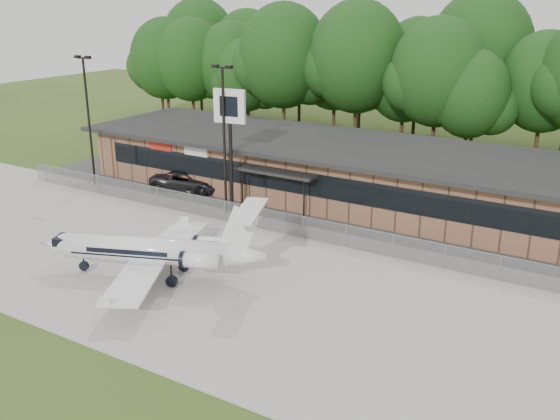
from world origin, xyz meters
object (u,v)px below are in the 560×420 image
Objects in this scene: terminal at (338,169)px; business_jet at (156,252)px; suv at (188,181)px; pole_sign at (230,120)px.

terminal is 3.24× the size of business_jet.
terminal is 6.97× the size of suv.
terminal is at bearing 63.14° from business_jet.
suv is 0.68× the size of pole_sign.
pole_sign is at bearing -127.43° from suv.
suv is at bearing 102.29° from business_jet.
pole_sign is at bearing 83.61° from business_jet.
business_jet is at bearing -95.84° from terminal.
terminal is 18.16m from business_jet.
suv is (-10.67, -4.63, -1.36)m from terminal.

